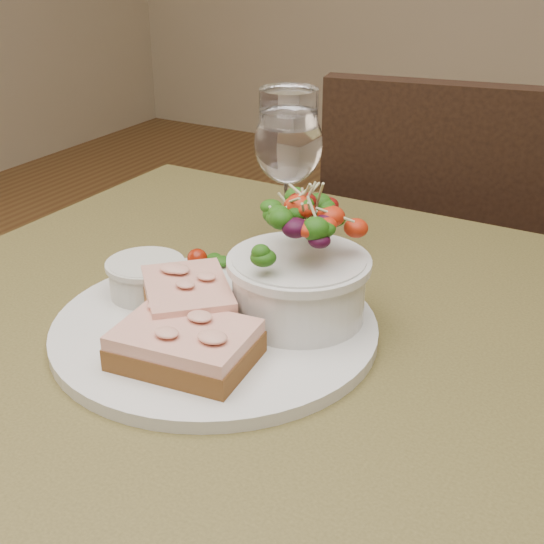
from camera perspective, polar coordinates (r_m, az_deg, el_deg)
The scene contains 9 objects.
cafe_table at distance 0.76m, azimuth -1.41°, elevation -11.93°, with size 0.80×0.80×0.75m.
chair_far at distance 1.48m, azimuth 13.14°, elevation -8.82°, with size 0.49×0.49×0.90m.
dinner_plate at distance 0.71m, azimuth -4.32°, elevation -4.25°, with size 0.30×0.30×0.01m, color silver.
sandwich_front at distance 0.65m, azimuth -6.55°, elevation -5.46°, with size 0.12×0.10×0.03m.
sandwich_back at distance 0.71m, azimuth -6.37°, elevation -1.98°, with size 0.13×0.13×0.03m.
ramekin at distance 0.76m, azimuth -9.47°, elevation -0.33°, with size 0.07×0.07×0.04m.
salad_bowl at distance 0.69m, azimuth 2.05°, elevation 0.94°, with size 0.12×0.12×0.13m.
garnish at distance 0.82m, azimuth -4.82°, elevation 0.83°, with size 0.05×0.04×0.02m.
wine_glass at distance 0.85m, azimuth 1.24°, elevation 9.28°, with size 0.08×0.08×0.18m.
Camera 1 is at (0.32, -0.51, 1.11)m, focal length 50.00 mm.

